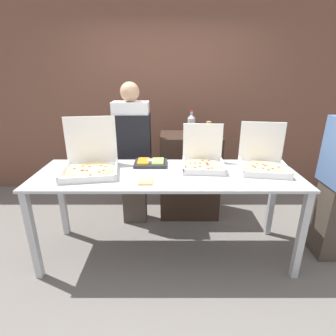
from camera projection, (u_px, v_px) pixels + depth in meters
ground_plane at (168, 252)px, 2.76m from camera, size 16.00×16.00×0.00m
brick_wall_behind at (169, 99)px, 3.87m from camera, size 10.00×0.06×2.80m
buffet_table at (168, 183)px, 2.49m from camera, size 2.45×0.79×0.90m
pizza_box_near_right at (92, 162)px, 2.48m from camera, size 0.57×0.58×0.49m
pizza_box_far_left at (204, 160)px, 2.59m from camera, size 0.42×0.44×0.40m
pizza_box_far_right at (264, 161)px, 2.53m from camera, size 0.49×0.50×0.43m
paper_plate_front_center at (147, 181)px, 2.24m from camera, size 0.24×0.24×0.03m
veggie_tray at (152, 163)px, 2.65m from camera, size 0.33×0.24×0.05m
sideboard_podium at (190, 175)px, 3.37m from camera, size 0.74×0.51×1.06m
soda_bottle at (193, 123)px, 3.23m from camera, size 0.09×0.09×0.28m
soda_can_silver at (201, 131)px, 3.11m from camera, size 0.07×0.07×0.12m
soda_can_colored at (210, 126)px, 3.35m from camera, size 0.07×0.07×0.12m
person_server_vest at (134, 148)px, 3.05m from camera, size 0.42×0.24×1.69m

